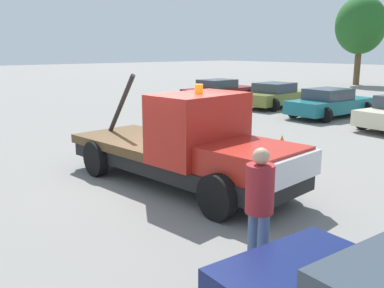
{
  "coord_description": "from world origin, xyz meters",
  "views": [
    {
      "loc": [
        7.57,
        -6.0,
        3.11
      ],
      "look_at": [
        0.5,
        0.0,
        1.05
      ],
      "focal_mm": 40.0,
      "sensor_mm": 36.0,
      "label": 1
    }
  ],
  "objects_px": {
    "tow_truck": "(190,148)",
    "parked_car_teal": "(330,103)",
    "parked_car_olive": "(276,95)",
    "traffic_cone": "(282,144)",
    "tree_right": "(361,25)",
    "person_near_truck": "(259,201)",
    "parked_car_maroon": "(219,91)"
  },
  "relations": [
    {
      "from": "tree_right",
      "to": "parked_car_olive",
      "type": "bearing_deg",
      "value": -74.02
    },
    {
      "from": "parked_car_teal",
      "to": "tree_right",
      "type": "height_order",
      "value": "tree_right"
    },
    {
      "from": "tree_right",
      "to": "parked_car_teal",
      "type": "bearing_deg",
      "value": -64.16
    },
    {
      "from": "tow_truck",
      "to": "parked_car_teal",
      "type": "bearing_deg",
      "value": 102.92
    },
    {
      "from": "tow_truck",
      "to": "tree_right",
      "type": "height_order",
      "value": "tree_right"
    },
    {
      "from": "tow_truck",
      "to": "parked_car_maroon",
      "type": "bearing_deg",
      "value": 128.88
    },
    {
      "from": "tow_truck",
      "to": "parked_car_teal",
      "type": "relative_size",
      "value": 1.35
    },
    {
      "from": "parked_car_maroon",
      "to": "tree_right",
      "type": "height_order",
      "value": "tree_right"
    },
    {
      "from": "parked_car_maroon",
      "to": "tree_right",
      "type": "xyz_separation_m",
      "value": [
        -1.12,
        17.96,
        4.48
      ]
    },
    {
      "from": "parked_car_olive",
      "to": "tree_right",
      "type": "relative_size",
      "value": 0.62
    },
    {
      "from": "tow_truck",
      "to": "person_near_truck",
      "type": "xyz_separation_m",
      "value": [
        3.51,
        -1.67,
        0.11
      ]
    },
    {
      "from": "tow_truck",
      "to": "person_near_truck",
      "type": "distance_m",
      "value": 3.88
    },
    {
      "from": "parked_car_teal",
      "to": "traffic_cone",
      "type": "xyz_separation_m",
      "value": [
        2.97,
        -7.3,
        -0.39
      ]
    },
    {
      "from": "parked_car_teal",
      "to": "tree_right",
      "type": "bearing_deg",
      "value": 29.08
    },
    {
      "from": "tow_truck",
      "to": "traffic_cone",
      "type": "height_order",
      "value": "tow_truck"
    },
    {
      "from": "tow_truck",
      "to": "person_near_truck",
      "type": "relative_size",
      "value": 3.47
    },
    {
      "from": "tow_truck",
      "to": "parked_car_olive",
      "type": "bearing_deg",
      "value": 116.33
    },
    {
      "from": "person_near_truck",
      "to": "parked_car_olive",
      "type": "distance_m",
      "value": 18.06
    },
    {
      "from": "parked_car_olive",
      "to": "tow_truck",
      "type": "bearing_deg",
      "value": -153.31
    },
    {
      "from": "tow_truck",
      "to": "tree_right",
      "type": "relative_size",
      "value": 0.82
    },
    {
      "from": "parked_car_maroon",
      "to": "traffic_cone",
      "type": "xyz_separation_m",
      "value": [
        10.69,
        -7.59,
        -0.4
      ]
    },
    {
      "from": "tow_truck",
      "to": "parked_car_olive",
      "type": "height_order",
      "value": "tow_truck"
    },
    {
      "from": "traffic_cone",
      "to": "tree_right",
      "type": "bearing_deg",
      "value": 114.79
    },
    {
      "from": "person_near_truck",
      "to": "parked_car_teal",
      "type": "height_order",
      "value": "person_near_truck"
    },
    {
      "from": "tow_truck",
      "to": "tree_right",
      "type": "xyz_separation_m",
      "value": [
        -12.6,
        29.93,
        4.19
      ]
    },
    {
      "from": "tree_right",
      "to": "traffic_cone",
      "type": "height_order",
      "value": "tree_right"
    },
    {
      "from": "parked_car_teal",
      "to": "traffic_cone",
      "type": "relative_size",
      "value": 8.47
    },
    {
      "from": "tow_truck",
      "to": "traffic_cone",
      "type": "relative_size",
      "value": 11.41
    },
    {
      "from": "parked_car_teal",
      "to": "traffic_cone",
      "type": "distance_m",
      "value": 7.89
    },
    {
      "from": "parked_car_olive",
      "to": "parked_car_teal",
      "type": "height_order",
      "value": "same"
    },
    {
      "from": "parked_car_teal",
      "to": "person_near_truck",
      "type": "bearing_deg",
      "value": -148.18
    },
    {
      "from": "parked_car_maroon",
      "to": "parked_car_olive",
      "type": "distance_m",
      "value": 3.9
    }
  ]
}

